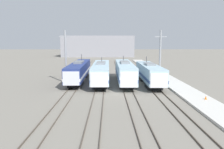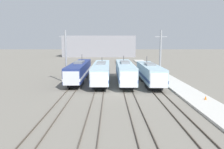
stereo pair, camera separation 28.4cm
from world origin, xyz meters
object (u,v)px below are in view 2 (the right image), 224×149
Objects in this scene: locomotive_far_left at (79,71)px; locomotive_center_right at (125,72)px; locomotive_center_left at (101,72)px; traffic_cone at (206,98)px; locomotive_far_right at (150,74)px; catenary_tower_left at (66,56)px; catenary_tower_right at (160,56)px.

locomotive_far_left reaches higher than locomotive_center_right.
locomotive_center_left reaches higher than traffic_cone.
locomotive_center_right reaches higher than locomotive_far_right.
locomotive_center_right is 1.80× the size of catenary_tower_left.
locomotive_center_right reaches higher than traffic_cone.
locomotive_far_left is 1.98× the size of catenary_tower_left.
locomotive_far_right is at bearing -144.80° from catenary_tower_right.
locomotive_center_left is 1.79× the size of catenary_tower_left.
traffic_cone is (9.92, -13.33, -1.61)m from locomotive_center_right.
catenary_tower_left is (-2.12, -2.42, 3.16)m from locomotive_far_left.
catenary_tower_right reaches higher than locomotive_center_left.
catenary_tower_left is at bearing -131.24° from locomotive_far_left.
traffic_cone is at bearing -39.88° from locomotive_far_left.
locomotive_far_left is at bearing 140.12° from traffic_cone.
locomotive_far_left reaches higher than locomotive_far_right.
locomotive_center_right is 16.69m from traffic_cone.
traffic_cone is at bearing -43.19° from locomotive_center_left.
locomotive_far_right is 13.26m from traffic_cone.
locomotive_center_right is (9.23, -2.67, 0.11)m from locomotive_far_left.
locomotive_center_left is at bearing -27.06° from locomotive_far_left.
catenary_tower_right is (16.01, -2.42, 3.16)m from locomotive_far_left.
locomotive_center_left is 9.37m from locomotive_far_right.
locomotive_center_right is at bearing -3.90° from locomotive_center_left.
locomotive_far_left is 1.98× the size of catenary_tower_right.
catenary_tower_left is (-15.97, 1.53, 3.16)m from locomotive_far_right.
catenary_tower_right is at bearing -8.59° from locomotive_far_left.
catenary_tower_left is (-11.36, 0.25, 3.05)m from locomotive_center_right.
locomotive_far_left is 5.18m from locomotive_center_left.
catenary_tower_right is (6.78, 0.25, 3.05)m from locomotive_center_right.
locomotive_far_right is at bearing -5.46° from catenary_tower_left.
locomotive_far_left is 4.51m from catenary_tower_left.
catenary_tower_left is (-6.74, -0.06, 3.13)m from locomotive_center_left.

